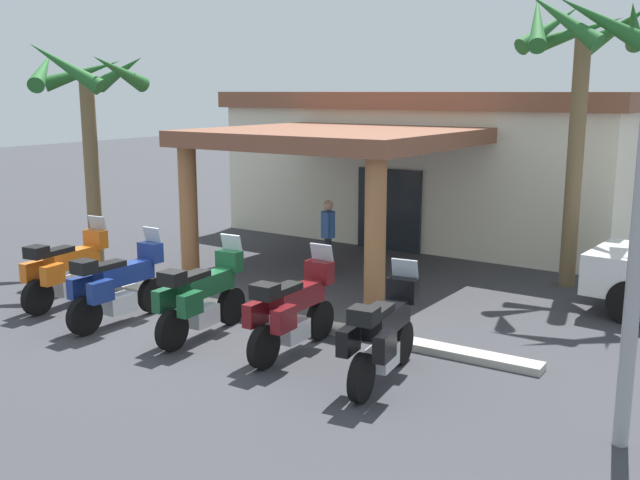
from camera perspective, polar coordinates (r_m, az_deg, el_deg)
The scene contains 11 objects.
ground_plane at distance 13.21m, azimuth -8.88°, elevation -6.38°, with size 80.00×80.00×0.00m, color #38383D.
motel_building at distance 21.14m, azimuth 9.16°, elevation 6.07°, with size 11.55×11.73×4.02m.
motorcycle_orange at distance 14.74m, azimuth -19.17°, elevation -2.18°, with size 0.73×2.21×1.61m.
motorcycle_blue at distance 13.27m, azimuth -15.51°, elevation -3.43°, with size 0.71×2.21×1.61m.
motorcycle_green at distance 12.26m, azimuth -9.26°, elevation -4.39°, with size 0.72×2.21×1.61m.
motorcycle_maroon at distance 11.36m, azimuth -2.18°, elevation -5.53°, with size 0.70×2.21×1.61m.
motorcycle_black at distance 10.30m, azimuth 4.94°, elevation -7.38°, with size 0.74×2.21×1.61m.
pedestrian at distance 16.31m, azimuth 0.63°, elevation 0.68°, with size 0.32×0.49×1.66m.
palm_tree_roadside at distance 17.35m, azimuth -17.70°, elevation 10.36°, with size 2.63×2.75×5.18m.
palm_tree_near_portico at distance 15.83m, azimuth 19.72°, elevation 13.08°, with size 2.72×2.77×6.08m.
curb_strip at distance 13.47m, azimuth -5.28°, elevation -5.66°, with size 10.58×0.36×0.12m, color #ADA89E.
Camera 1 is at (8.30, -9.45, 4.03)m, focal length 40.89 mm.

